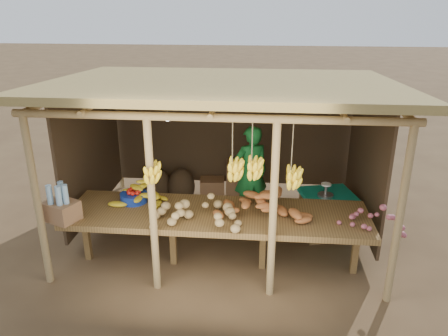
{
  "coord_description": "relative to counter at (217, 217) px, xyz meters",
  "views": [
    {
      "loc": [
        0.55,
        -5.98,
        3.37
      ],
      "look_at": [
        0.0,
        0.0,
        1.05
      ],
      "focal_mm": 35.0,
      "sensor_mm": 36.0,
      "label": 1
    }
  ],
  "objects": [
    {
      "name": "ground",
      "position": [
        -0.0,
        0.95,
        -0.74
      ],
      "size": [
        60.0,
        60.0,
        0.0
      ],
      "primitive_type": "plane",
      "color": "brown",
      "rests_on": "ground"
    },
    {
      "name": "stall_structure",
      "position": [
        0.01,
        0.94,
        1.18
      ],
      "size": [
        4.7,
        3.5,
        2.43
      ],
      "color": "#A48554",
      "rests_on": "ground"
    },
    {
      "name": "counter",
      "position": [
        0.0,
        0.0,
        0.0
      ],
      "size": [
        3.9,
        1.05,
        0.8
      ],
      "color": "brown",
      "rests_on": "ground"
    },
    {
      "name": "potato_heap",
      "position": [
        -0.25,
        -0.26,
        0.25
      ],
      "size": [
        1.17,
        0.81,
        0.37
      ],
      "primitive_type": null,
      "rotation": [
        0.0,
        0.0,
        0.15
      ],
      "color": "#A08452",
      "rests_on": "counter"
    },
    {
      "name": "sweet_potato_heap",
      "position": [
        0.58,
        0.05,
        0.24
      ],
      "size": [
        1.14,
        0.7,
        0.36
      ],
      "primitive_type": null,
      "rotation": [
        0.0,
        0.0,
        -0.02
      ],
      "color": "#A25A29",
      "rests_on": "counter"
    },
    {
      "name": "onion_heap",
      "position": [
        1.9,
        -0.27,
        0.24
      ],
      "size": [
        0.77,
        0.47,
        0.35
      ],
      "primitive_type": null,
      "rotation": [
        0.0,
        0.0,
        -0.02
      ],
      "color": "#B15663",
      "rests_on": "counter"
    },
    {
      "name": "banana_pile",
      "position": [
        -1.02,
        0.15,
        0.24
      ],
      "size": [
        0.69,
        0.48,
        0.35
      ],
      "primitive_type": null,
      "rotation": [
        0.0,
        0.0,
        0.15
      ],
      "color": "gold",
      "rests_on": "counter"
    },
    {
      "name": "tomato_basin",
      "position": [
        -1.16,
        0.21,
        0.14
      ],
      "size": [
        0.36,
        0.36,
        0.19
      ],
      "rotation": [
        0.0,
        0.0,
        0.3
      ],
      "color": "navy",
      "rests_on": "counter"
    },
    {
      "name": "bottle_box",
      "position": [
        -1.9,
        -0.38,
        0.25
      ],
      "size": [
        0.48,
        0.44,
        0.49
      ],
      "color": "brown",
      "rests_on": "counter"
    },
    {
      "name": "vendor",
      "position": [
        0.38,
        1.47,
        0.04
      ],
      "size": [
        0.67,
        0.56,
        1.56
      ],
      "primitive_type": "imported",
      "rotation": [
        0.0,
        0.0,
        3.53
      ],
      "color": "#19732F",
      "rests_on": "ground"
    },
    {
      "name": "tarp_crate",
      "position": [
        1.54,
        0.98,
        -0.37
      ],
      "size": [
        0.88,
        0.81,
        0.89
      ],
      "color": "brown",
      "rests_on": "ground"
    },
    {
      "name": "carton_stack",
      "position": [
        -0.01,
        2.15,
        -0.43
      ],
      "size": [
        0.93,
        0.37,
        0.69
      ],
      "color": "brown",
      "rests_on": "ground"
    },
    {
      "name": "burlap_sacks",
      "position": [
        -1.1,
        2.1,
        -0.45
      ],
      "size": [
        0.94,
        0.49,
        0.66
      ],
      "color": "#412F1E",
      "rests_on": "ground"
    }
  ]
}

